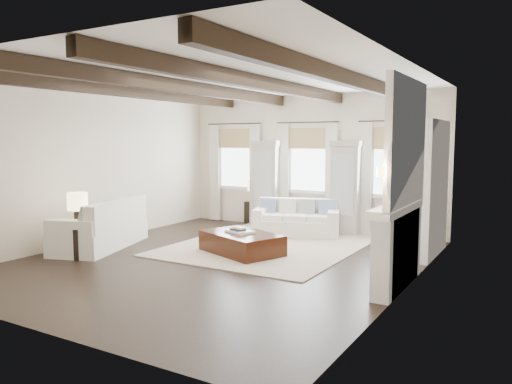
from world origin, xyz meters
The scene contains 15 objects.
ground centered at (0.00, 0.00, 0.00)m, with size 7.50×7.50×0.00m, color black.
room_shell centered at (0.75, 0.90, 1.89)m, with size 6.54×7.54×3.22m.
area_rug centered at (0.13, 1.62, 0.01)m, with size 3.46×4.33×0.02m, color #BCA992.
sofa_back centered at (0.11, 2.86, 0.32)m, with size 2.06×1.40×0.81m.
sofa_left centered at (-2.65, -0.26, 0.39)m, with size 1.67×2.45×0.96m.
ottoman centered at (0.04, 0.65, 0.20)m, with size 1.52×0.95×0.40m, color black.
tray centered at (-0.02, 0.68, 0.42)m, with size 0.50×0.38×0.04m, color white.
book_lower centered at (-0.05, 0.65, 0.46)m, with size 0.26×0.20×0.04m, color #262628.
book_upper centered at (-0.01, 0.65, 0.49)m, with size 0.22×0.17×0.03m, color beige.
side_table_front centered at (-2.45, -1.04, 0.28)m, with size 0.56×0.56×0.56m, color black.
lamp_front centered at (-2.45, -1.04, 0.98)m, with size 0.36×0.36×0.63m.
side_table_back centered at (-1.56, 3.78, 0.28)m, with size 0.37×0.37×0.56m, color black.
lamp_back centered at (-1.56, 3.78, 0.96)m, with size 0.34×0.34×0.58m.
candlestick_near centered at (2.90, -0.30, 0.36)m, with size 0.18×0.18×0.88m.
candlestick_far centered at (2.90, 0.08, 0.31)m, with size 0.15×0.15×0.75m.
Camera 1 is at (4.95, -7.17, 2.14)m, focal length 35.00 mm.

